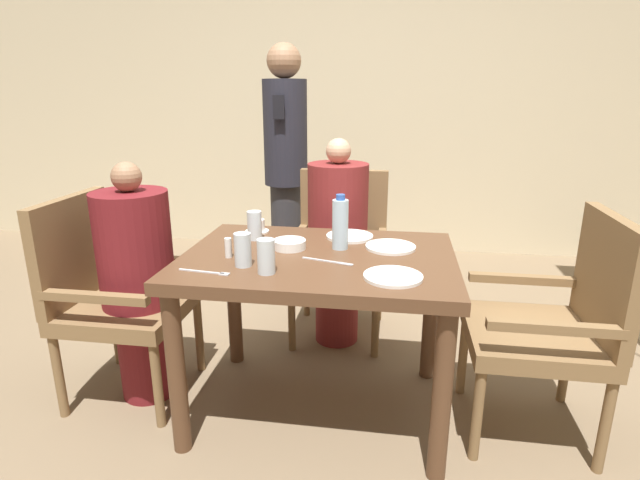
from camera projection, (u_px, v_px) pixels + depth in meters
name	position (u px, v px, depth m)	size (l,w,h in m)	color
ground_plane	(319.00, 407.00, 2.24)	(16.00, 16.00, 0.00)	#7A664C
wall_back	(364.00, 86.00, 4.17)	(8.00, 0.06, 2.80)	beige
dining_table	(319.00, 279.00, 2.07)	(1.10, 0.81, 0.73)	brown
chair_left_side	(110.00, 290.00, 2.24)	(0.52, 0.51, 0.93)	brown
diner_in_left_chair	(138.00, 281.00, 2.20)	(0.32, 0.32, 1.09)	maroon
chair_far_side	(340.00, 247.00, 2.86)	(0.51, 0.52, 0.93)	brown
diner_in_far_chair	(338.00, 241.00, 2.70)	(0.32, 0.32, 1.14)	maroon
chair_right_side	(557.00, 319.00, 1.96)	(0.52, 0.51, 0.93)	brown
standing_host	(286.00, 167.00, 3.26)	(0.28, 0.32, 1.65)	#2D2D33
plate_main_left	(350.00, 236.00, 2.27)	(0.21, 0.21, 0.01)	white
plate_main_right	(391.00, 247.00, 2.12)	(0.21, 0.21, 0.01)	white
plate_dessert_center	(393.00, 277.00, 1.78)	(0.21, 0.21, 0.01)	white
teacup_with_saucer	(257.00, 227.00, 2.35)	(0.11, 0.11, 0.06)	white
bowl_small	(290.00, 244.00, 2.11)	(0.14, 0.14, 0.04)	white
water_bottle	(340.00, 224.00, 2.08)	(0.07, 0.07, 0.23)	silver
glass_tall_near	(243.00, 250.00, 1.89)	(0.07, 0.07, 0.13)	silver
glass_tall_mid	(255.00, 225.00, 2.23)	(0.07, 0.07, 0.13)	silver
glass_tall_far	(266.00, 256.00, 1.81)	(0.07, 0.07, 0.13)	silver
salt_shaker	(228.00, 248.00, 1.99)	(0.03, 0.03, 0.08)	white
pepper_shaker	(238.00, 249.00, 1.98)	(0.03, 0.03, 0.08)	#4C3D2D
fork_beside_plate	(209.00, 272.00, 1.83)	(0.20, 0.04, 0.00)	silver
knife_beside_plate	(330.00, 262.00, 1.94)	(0.21, 0.07, 0.00)	silver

